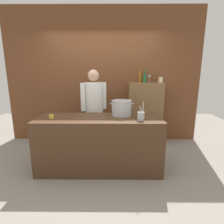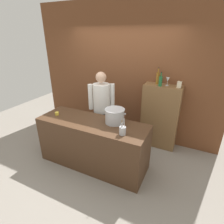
{
  "view_description": "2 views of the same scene",
  "coord_description": "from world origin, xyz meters",
  "px_view_note": "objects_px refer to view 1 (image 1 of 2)",
  "views": [
    {
      "loc": [
        0.23,
        -2.83,
        1.65
      ],
      "look_at": [
        0.21,
        0.28,
        0.93
      ],
      "focal_mm": 29.05,
      "sensor_mm": 36.0,
      "label": 1
    },
    {
      "loc": [
        1.57,
        -2.4,
        2.34
      ],
      "look_at": [
        0.19,
        0.41,
        0.96
      ],
      "focal_mm": 28.94,
      "sensor_mm": 36.0,
      "label": 2
    }
  ],
  "objects_px": {
    "utensil_crock": "(141,116)",
    "butter_jar": "(51,116)",
    "wine_bottle_green": "(145,78)",
    "wine_bottle_amber": "(140,77)",
    "chef": "(94,106)",
    "spice_tin_cream": "(160,80)",
    "stockpot_large": "(122,108)",
    "wine_glass_tall": "(149,77)"
  },
  "relations": [
    {
      "from": "wine_bottle_green",
      "to": "stockpot_large",
      "type": "bearing_deg",
      "value": -119.52
    },
    {
      "from": "wine_bottle_green",
      "to": "spice_tin_cream",
      "type": "relative_size",
      "value": 2.33
    },
    {
      "from": "chef",
      "to": "wine_glass_tall",
      "type": "distance_m",
      "value": 1.41
    },
    {
      "from": "stockpot_large",
      "to": "utensil_crock",
      "type": "relative_size",
      "value": 1.4
    },
    {
      "from": "butter_jar",
      "to": "wine_glass_tall",
      "type": "height_order",
      "value": "wine_glass_tall"
    },
    {
      "from": "utensil_crock",
      "to": "wine_glass_tall",
      "type": "distance_m",
      "value": 1.5
    },
    {
      "from": "stockpot_large",
      "to": "butter_jar",
      "type": "xyz_separation_m",
      "value": [
        -1.13,
        -0.2,
        -0.1
      ]
    },
    {
      "from": "wine_bottle_amber",
      "to": "wine_bottle_green",
      "type": "bearing_deg",
      "value": -56.37
    },
    {
      "from": "stockpot_large",
      "to": "wine_bottle_amber",
      "type": "distance_m",
      "value": 1.26
    },
    {
      "from": "chef",
      "to": "spice_tin_cream",
      "type": "distance_m",
      "value": 1.57
    },
    {
      "from": "stockpot_large",
      "to": "spice_tin_cream",
      "type": "height_order",
      "value": "spice_tin_cream"
    },
    {
      "from": "wine_glass_tall",
      "to": "wine_bottle_green",
      "type": "bearing_deg",
      "value": -137.45
    },
    {
      "from": "utensil_crock",
      "to": "spice_tin_cream",
      "type": "height_order",
      "value": "spice_tin_cream"
    },
    {
      "from": "stockpot_large",
      "to": "spice_tin_cream",
      "type": "relative_size",
      "value": 3.38
    },
    {
      "from": "stockpot_large",
      "to": "butter_jar",
      "type": "relative_size",
      "value": 5.53
    },
    {
      "from": "wine_bottle_amber",
      "to": "wine_glass_tall",
      "type": "xyz_separation_m",
      "value": [
        0.2,
        -0.02,
        -0.01
      ]
    },
    {
      "from": "wine_bottle_green",
      "to": "utensil_crock",
      "type": "bearing_deg",
      "value": -101.31
    },
    {
      "from": "stockpot_large",
      "to": "utensil_crock",
      "type": "bearing_deg",
      "value": -47.93
    },
    {
      "from": "chef",
      "to": "wine_glass_tall",
      "type": "height_order",
      "value": "chef"
    },
    {
      "from": "wine_glass_tall",
      "to": "utensil_crock",
      "type": "bearing_deg",
      "value": -105.11
    },
    {
      "from": "chef",
      "to": "spice_tin_cream",
      "type": "bearing_deg",
      "value": 170.11
    },
    {
      "from": "stockpot_large",
      "to": "wine_glass_tall",
      "type": "bearing_deg",
      "value": 58.21
    },
    {
      "from": "wine_bottle_green",
      "to": "spice_tin_cream",
      "type": "height_order",
      "value": "wine_bottle_green"
    },
    {
      "from": "wine_bottle_amber",
      "to": "butter_jar",
      "type": "bearing_deg",
      "value": -141.19
    },
    {
      "from": "wine_bottle_green",
      "to": "wine_glass_tall",
      "type": "bearing_deg",
      "value": 42.55
    },
    {
      "from": "stockpot_large",
      "to": "utensil_crock",
      "type": "distance_m",
      "value": 0.42
    },
    {
      "from": "chef",
      "to": "wine_bottle_amber",
      "type": "distance_m",
      "value": 1.26
    },
    {
      "from": "wine_glass_tall",
      "to": "spice_tin_cream",
      "type": "relative_size",
      "value": 1.38
    },
    {
      "from": "stockpot_large",
      "to": "wine_bottle_green",
      "type": "distance_m",
      "value": 1.17
    },
    {
      "from": "utensil_crock",
      "to": "wine_glass_tall",
      "type": "relative_size",
      "value": 1.76
    },
    {
      "from": "utensil_crock",
      "to": "wine_bottle_green",
      "type": "bearing_deg",
      "value": 78.69
    },
    {
      "from": "wine_bottle_green",
      "to": "wine_bottle_amber",
      "type": "bearing_deg",
      "value": 123.63
    },
    {
      "from": "wine_bottle_green",
      "to": "chef",
      "type": "bearing_deg",
      "value": -155.58
    },
    {
      "from": "utensil_crock",
      "to": "butter_jar",
      "type": "height_order",
      "value": "utensil_crock"
    },
    {
      "from": "stockpot_large",
      "to": "spice_tin_cream",
      "type": "bearing_deg",
      "value": 48.38
    },
    {
      "from": "stockpot_large",
      "to": "wine_bottle_amber",
      "type": "relative_size",
      "value": 1.21
    },
    {
      "from": "butter_jar",
      "to": "wine_bottle_amber",
      "type": "bearing_deg",
      "value": 38.81
    },
    {
      "from": "wine_bottle_amber",
      "to": "wine_bottle_green",
      "type": "height_order",
      "value": "wine_bottle_amber"
    },
    {
      "from": "utensil_crock",
      "to": "wine_glass_tall",
      "type": "bearing_deg",
      "value": 74.89
    },
    {
      "from": "utensil_crock",
      "to": "wine_bottle_amber",
      "type": "xyz_separation_m",
      "value": [
        0.16,
        1.38,
        0.54
      ]
    },
    {
      "from": "butter_jar",
      "to": "wine_bottle_green",
      "type": "height_order",
      "value": "wine_bottle_green"
    },
    {
      "from": "chef",
      "to": "wine_bottle_green",
      "type": "xyz_separation_m",
      "value": [
        1.05,
        0.48,
        0.52
      ]
    }
  ]
}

